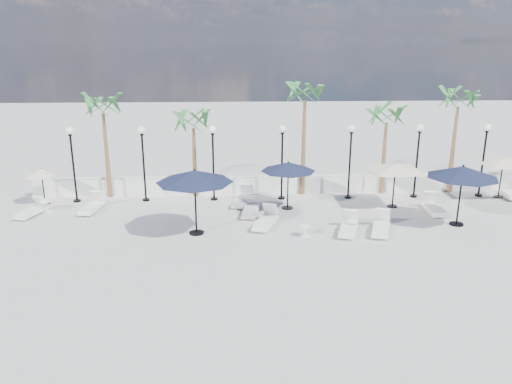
{
  "coord_description": "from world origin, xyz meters",
  "views": [
    {
      "loc": [
        -2.49,
        -18.18,
        7.87
      ],
      "look_at": [
        -1.5,
        2.82,
        1.5
      ],
      "focal_mm": 35.0,
      "sensor_mm": 36.0,
      "label": 1
    }
  ],
  "objects_px": {
    "lounger_6": "(433,207)",
    "parasol_cream_sq_b": "(396,164)",
    "lounger_0": "(32,211)",
    "lounger_7": "(381,227)",
    "lounger_8": "(509,193)",
    "parasol_navy_right": "(463,172)",
    "lounger_2": "(251,209)",
    "lounger_1": "(92,206)",
    "parasol_navy_mid": "(288,167)",
    "parasol_cream_small": "(41,173)",
    "lounger_3": "(265,221)",
    "lounger_5": "(348,227)",
    "parasol_navy_left": "(195,177)",
    "parasol_cream_sq_a": "(504,158)",
    "lounger_4": "(243,199)"
  },
  "relations": [
    {
      "from": "lounger_7",
      "to": "lounger_2",
      "type": "bearing_deg",
      "value": 174.06
    },
    {
      "from": "lounger_1",
      "to": "lounger_8",
      "type": "height_order",
      "value": "lounger_1"
    },
    {
      "from": "parasol_cream_small",
      "to": "parasol_cream_sq_b",
      "type": "bearing_deg",
      "value": -4.21
    },
    {
      "from": "lounger_1",
      "to": "lounger_2",
      "type": "bearing_deg",
      "value": 0.64
    },
    {
      "from": "lounger_2",
      "to": "parasol_cream_small",
      "type": "xyz_separation_m",
      "value": [
        -10.31,
        2.07,
        1.38
      ]
    },
    {
      "from": "lounger_4",
      "to": "parasol_cream_sq_b",
      "type": "xyz_separation_m",
      "value": [
        7.38,
        -0.76,
        1.92
      ]
    },
    {
      "from": "lounger_3",
      "to": "parasol_cream_small",
      "type": "xyz_separation_m",
      "value": [
        -10.9,
        3.69,
        1.37
      ]
    },
    {
      "from": "lounger_1",
      "to": "lounger_7",
      "type": "distance_m",
      "value": 13.58
    },
    {
      "from": "lounger_0",
      "to": "lounger_2",
      "type": "distance_m",
      "value": 10.31
    },
    {
      "from": "lounger_8",
      "to": "parasol_navy_right",
      "type": "bearing_deg",
      "value": -129.18
    },
    {
      "from": "lounger_0",
      "to": "lounger_5",
      "type": "distance_m",
      "value": 14.68
    },
    {
      "from": "parasol_cream_small",
      "to": "lounger_3",
      "type": "bearing_deg",
      "value": -18.69
    },
    {
      "from": "parasol_cream_sq_a",
      "to": "parasol_navy_left",
      "type": "bearing_deg",
      "value": -164.07
    },
    {
      "from": "lounger_8",
      "to": "parasol_navy_mid",
      "type": "xyz_separation_m",
      "value": [
        -11.86,
        -1.29,
        1.87
      ]
    },
    {
      "from": "parasol_navy_right",
      "to": "parasol_cream_small",
      "type": "relative_size",
      "value": 1.62
    },
    {
      "from": "lounger_1",
      "to": "parasol_navy_left",
      "type": "distance_m",
      "value": 6.54
    },
    {
      "from": "lounger_1",
      "to": "parasol_cream_sq_b",
      "type": "distance_m",
      "value": 14.83
    },
    {
      "from": "lounger_5",
      "to": "parasol_navy_right",
      "type": "distance_m",
      "value": 5.55
    },
    {
      "from": "lounger_7",
      "to": "parasol_cream_sq_a",
      "type": "relative_size",
      "value": 0.47
    },
    {
      "from": "lounger_8",
      "to": "lounger_4",
      "type": "bearing_deg",
      "value": -167.78
    },
    {
      "from": "lounger_2",
      "to": "lounger_8",
      "type": "xyz_separation_m",
      "value": [
        13.69,
        2.09,
        -0.02
      ]
    },
    {
      "from": "lounger_6",
      "to": "parasol_cream_small",
      "type": "height_order",
      "value": "parasol_cream_small"
    },
    {
      "from": "lounger_2",
      "to": "parasol_cream_sq_a",
      "type": "height_order",
      "value": "parasol_cream_sq_a"
    },
    {
      "from": "parasol_cream_sq_b",
      "to": "lounger_3",
      "type": "bearing_deg",
      "value": -159.55
    },
    {
      "from": "lounger_8",
      "to": "parasol_navy_left",
      "type": "relative_size",
      "value": 0.59
    },
    {
      "from": "lounger_4",
      "to": "parasol_cream_sq_a",
      "type": "height_order",
      "value": "parasol_cream_sq_a"
    },
    {
      "from": "parasol_navy_right",
      "to": "parasol_cream_sq_b",
      "type": "height_order",
      "value": "parasol_navy_right"
    },
    {
      "from": "parasol_navy_mid",
      "to": "parasol_cream_sq_a",
      "type": "bearing_deg",
      "value": 6.45
    },
    {
      "from": "parasol_navy_mid",
      "to": "parasol_cream_small",
      "type": "xyz_separation_m",
      "value": [
        -12.15,
        1.27,
        -0.47
      ]
    },
    {
      "from": "lounger_6",
      "to": "lounger_8",
      "type": "height_order",
      "value": "lounger_6"
    },
    {
      "from": "lounger_2",
      "to": "lounger_1",
      "type": "bearing_deg",
      "value": -176.08
    },
    {
      "from": "lounger_2",
      "to": "parasol_cream_sq_a",
      "type": "xyz_separation_m",
      "value": [
        13.11,
        2.07,
        1.89
      ]
    },
    {
      "from": "parasol_cream_sq_a",
      "to": "parasol_navy_right",
      "type": "bearing_deg",
      "value": -135.42
    },
    {
      "from": "lounger_4",
      "to": "lounger_7",
      "type": "distance_m",
      "value": 7.14
    },
    {
      "from": "lounger_6",
      "to": "parasol_cream_sq_b",
      "type": "xyz_separation_m",
      "value": [
        -1.67,
        0.95,
        1.93
      ]
    },
    {
      "from": "parasol_navy_mid",
      "to": "parasol_cream_small",
      "type": "height_order",
      "value": "parasol_navy_mid"
    },
    {
      "from": "lounger_0",
      "to": "lounger_6",
      "type": "xyz_separation_m",
      "value": [
        19.03,
        -0.48,
        0.03
      ]
    },
    {
      "from": "lounger_4",
      "to": "parasol_navy_right",
      "type": "xyz_separation_m",
      "value": [
        9.47,
        -3.39,
        2.16
      ]
    },
    {
      "from": "lounger_8",
      "to": "parasol_cream_small",
      "type": "height_order",
      "value": "parasol_cream_small"
    },
    {
      "from": "lounger_0",
      "to": "lounger_7",
      "type": "xyz_separation_m",
      "value": [
        15.8,
        -2.92,
        0.03
      ]
    },
    {
      "from": "lounger_4",
      "to": "lounger_5",
      "type": "relative_size",
      "value": 1.06
    },
    {
      "from": "parasol_navy_left",
      "to": "parasol_navy_right",
      "type": "height_order",
      "value": "parasol_navy_left"
    },
    {
      "from": "lounger_0",
      "to": "lounger_5",
      "type": "height_order",
      "value": "lounger_5"
    },
    {
      "from": "lounger_1",
      "to": "lounger_7",
      "type": "bearing_deg",
      "value": -7.74
    },
    {
      "from": "lounger_3",
      "to": "parasol_cream_small",
      "type": "distance_m",
      "value": 11.59
    },
    {
      "from": "lounger_6",
      "to": "parasol_navy_left",
      "type": "height_order",
      "value": "parasol_navy_left"
    },
    {
      "from": "parasol_navy_left",
      "to": "parasol_navy_right",
      "type": "xyz_separation_m",
      "value": [
        11.55,
        0.52,
        -0.09
      ]
    },
    {
      "from": "lounger_3",
      "to": "parasol_navy_mid",
      "type": "xyz_separation_m",
      "value": [
        1.24,
        2.41,
        1.84
      ]
    },
    {
      "from": "lounger_0",
      "to": "lounger_7",
      "type": "relative_size",
      "value": 0.9
    },
    {
      "from": "lounger_3",
      "to": "lounger_5",
      "type": "xyz_separation_m",
      "value": [
        3.5,
        -0.93,
        -0.01
      ]
    }
  ]
}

